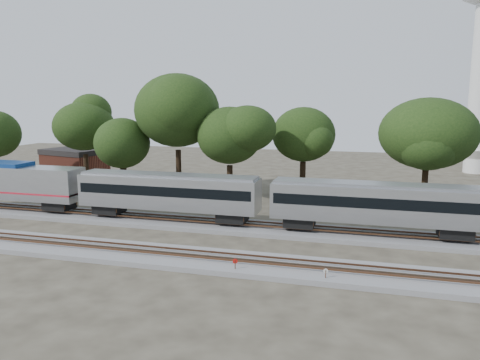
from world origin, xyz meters
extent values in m
plane|color=#383328|center=(0.00, 0.00, 0.00)|extent=(160.00, 160.00, 0.00)
cube|color=slate|center=(0.00, 6.00, 0.20)|extent=(160.00, 5.00, 0.40)
cube|color=brown|center=(0.00, 5.28, 0.66)|extent=(160.00, 0.08, 0.15)
cube|color=brown|center=(0.00, 6.72, 0.66)|extent=(160.00, 0.08, 0.15)
cube|color=slate|center=(0.00, -4.00, 0.20)|extent=(160.00, 5.00, 0.40)
cube|color=brown|center=(0.00, -4.72, 0.66)|extent=(160.00, 0.08, 0.15)
cube|color=brown|center=(0.00, -3.28, 0.66)|extent=(160.00, 0.08, 0.15)
cube|color=#B4B6BB|center=(-22.21, 6.00, 3.48)|extent=(11.42, 3.23, 3.56)
cube|color=#AF1B2B|center=(-23.50, 6.00, 2.56)|extent=(14.00, 3.27, 0.19)
cube|color=black|center=(-18.92, 6.00, 1.21)|extent=(2.80, 2.37, 0.97)
cube|color=#B4B6BB|center=(-6.01, 6.00, 3.32)|extent=(18.75, 3.23, 3.23)
cube|color=black|center=(-6.01, 6.00, 3.64)|extent=(18.10, 3.28, 0.97)
cube|color=gray|center=(-6.01, 6.00, 4.99)|extent=(18.31, 2.59, 0.38)
cube|color=black|center=(-12.79, 6.00, 1.21)|extent=(2.80, 2.37, 0.97)
cube|color=black|center=(0.78, 6.00, 1.21)|extent=(2.80, 2.37, 0.97)
cube|color=#B4B6BB|center=(14.19, 6.00, 3.32)|extent=(18.75, 3.23, 3.23)
cube|color=black|center=(14.19, 6.00, 3.64)|extent=(18.10, 3.28, 0.97)
cube|color=gray|center=(14.19, 6.00, 4.99)|extent=(18.31, 2.59, 0.38)
cube|color=black|center=(7.40, 6.00, 1.21)|extent=(2.80, 2.37, 0.97)
cube|color=black|center=(20.97, 6.00, 1.21)|extent=(2.80, 2.37, 0.97)
cylinder|color=#512D19|center=(4.39, -5.73, 0.52)|extent=(0.07, 0.07, 1.03)
cylinder|color=#BB110D|center=(4.39, -5.73, 0.98)|extent=(0.36, 0.16, 0.37)
cylinder|color=#512D19|center=(10.88, -5.77, 0.48)|extent=(0.06, 0.06, 0.96)
cylinder|color=silver|center=(10.88, -5.77, 0.90)|extent=(0.33, 0.15, 0.34)
cube|color=#512D19|center=(5.39, -5.51, 0.15)|extent=(0.53, 0.35, 0.30)
cone|color=silver|center=(31.62, 51.60, 2.04)|extent=(6.53, 6.53, 4.08)
cube|color=brown|center=(-33.10, 29.56, 1.87)|extent=(10.63, 8.59, 3.73)
cube|color=black|center=(-33.10, 29.56, 4.15)|extent=(10.87, 8.83, 0.84)
cylinder|color=black|center=(-26.20, 22.33, 2.36)|extent=(0.70, 0.70, 4.72)
ellipsoid|color=black|center=(-26.20, 22.33, 8.77)|extent=(8.90, 8.90, 7.57)
cylinder|color=black|center=(-17.82, 18.13, 1.86)|extent=(0.70, 0.70, 3.72)
ellipsoid|color=black|center=(-17.82, 18.13, 6.91)|extent=(7.02, 7.02, 5.96)
cylinder|color=black|center=(-10.73, 20.06, 3.01)|extent=(0.70, 0.70, 6.01)
ellipsoid|color=black|center=(-10.73, 20.06, 11.17)|extent=(11.34, 11.34, 9.64)
cylinder|color=black|center=(-3.31, 18.85, 2.20)|extent=(0.70, 0.70, 4.40)
ellipsoid|color=black|center=(-3.31, 18.85, 8.17)|extent=(8.29, 8.29, 7.05)
cylinder|color=black|center=(5.02, 25.30, 2.15)|extent=(0.70, 0.70, 4.30)
ellipsoid|color=black|center=(5.02, 25.30, 7.99)|extent=(8.11, 8.11, 6.90)
cylinder|color=black|center=(19.63, 18.14, 2.39)|extent=(0.70, 0.70, 4.78)
ellipsoid|color=black|center=(19.63, 18.14, 8.88)|extent=(9.02, 9.02, 7.67)
camera|label=1|loc=(13.26, -36.88, 12.54)|focal=35.00mm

